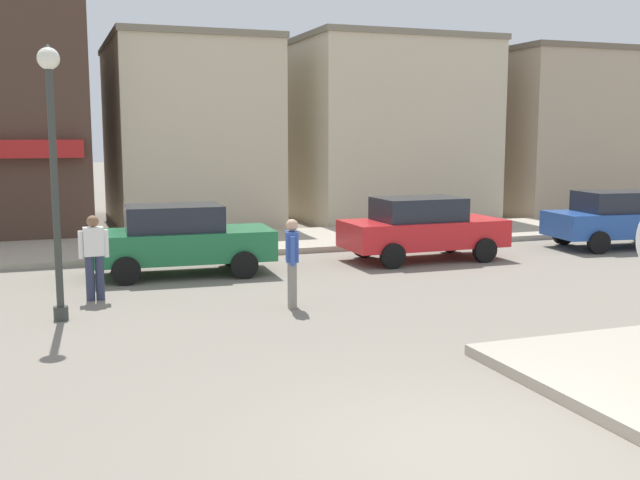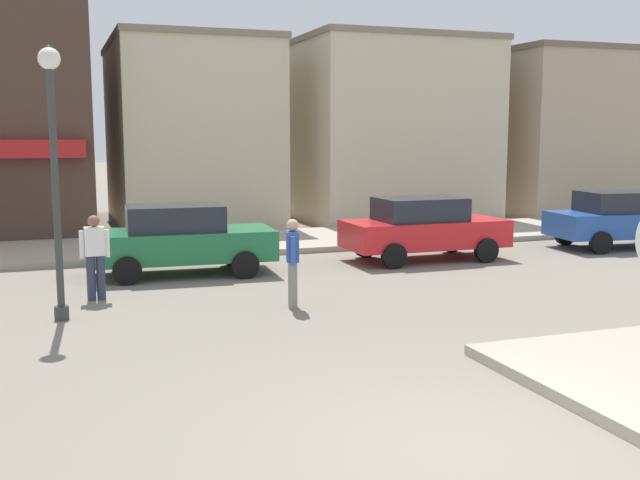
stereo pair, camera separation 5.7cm
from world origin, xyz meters
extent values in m
plane|color=gray|center=(0.00, 0.00, 0.00)|extent=(160.00, 160.00, 0.00)
cube|color=#A89E8C|center=(0.00, 14.17, 0.07)|extent=(80.00, 4.00, 0.15)
cylinder|color=#333833|center=(-3.63, 6.87, 2.10)|extent=(0.12, 0.12, 4.20)
cylinder|color=#333833|center=(-3.63, 6.87, 0.12)|extent=(0.24, 0.24, 0.24)
sphere|color=white|center=(-3.63, 6.87, 4.31)|extent=(0.36, 0.36, 0.36)
cone|color=#333833|center=(-3.63, 6.87, 4.45)|extent=(0.32, 0.32, 0.18)
cube|color=#1E6B3D|center=(-1.02, 10.30, 0.67)|extent=(4.09, 1.92, 0.66)
cube|color=#1E232D|center=(-1.17, 10.31, 1.28)|extent=(2.15, 1.51, 0.56)
cylinder|color=black|center=(0.27, 11.08, 0.30)|extent=(0.61, 0.21, 0.60)
cylinder|color=black|center=(0.17, 9.39, 0.30)|extent=(0.61, 0.21, 0.60)
cylinder|color=black|center=(-2.21, 11.22, 0.30)|extent=(0.61, 0.21, 0.60)
cylinder|color=black|center=(-2.30, 9.52, 0.30)|extent=(0.61, 0.21, 0.60)
cube|color=red|center=(4.96, 10.24, 0.67)|extent=(4.01, 1.71, 0.66)
cube|color=#1E232D|center=(4.81, 10.24, 1.28)|extent=(2.08, 1.40, 0.56)
cylinder|color=black|center=(6.19, 11.09, 0.30)|extent=(0.60, 0.18, 0.60)
cylinder|color=black|center=(6.20, 9.39, 0.30)|extent=(0.60, 0.18, 0.60)
cylinder|color=black|center=(3.71, 11.09, 0.30)|extent=(0.60, 0.18, 0.60)
cylinder|color=black|center=(3.72, 9.39, 0.30)|extent=(0.60, 0.18, 0.60)
cube|color=#234C9E|center=(11.03, 10.20, 0.67)|extent=(4.17, 2.14, 0.66)
cube|color=#1E232D|center=(10.88, 10.21, 1.28)|extent=(2.22, 1.62, 0.56)
cylinder|color=black|center=(9.90, 11.18, 0.30)|extent=(0.62, 0.25, 0.60)
cylinder|color=black|center=(9.70, 9.49, 0.30)|extent=(0.62, 0.25, 0.60)
cylinder|color=gray|center=(0.29, 6.34, 0.42)|extent=(0.16, 0.16, 0.85)
cylinder|color=gray|center=(0.33, 6.51, 0.42)|extent=(0.16, 0.16, 0.85)
cube|color=#3351A8|center=(0.31, 6.43, 1.12)|extent=(0.31, 0.40, 0.54)
sphere|color=tan|center=(0.31, 6.43, 1.50)|extent=(0.22, 0.22, 0.22)
cylinder|color=#3351A8|center=(0.25, 6.20, 1.07)|extent=(0.11, 0.11, 0.52)
cylinder|color=#3351A8|center=(0.37, 6.65, 1.07)|extent=(0.11, 0.11, 0.52)
cylinder|color=#2D334C|center=(-3.08, 8.27, 0.42)|extent=(0.16, 0.16, 0.85)
cylinder|color=#2D334C|center=(-2.90, 8.28, 0.42)|extent=(0.16, 0.16, 0.85)
cube|color=white|center=(-2.99, 8.28, 1.12)|extent=(0.37, 0.23, 0.54)
sphere|color=brown|center=(-2.99, 8.28, 1.50)|extent=(0.22, 0.22, 0.22)
cylinder|color=white|center=(-3.22, 8.27, 1.07)|extent=(0.09, 0.09, 0.52)
cylinder|color=white|center=(-2.76, 8.28, 1.07)|extent=(0.09, 0.09, 0.52)
cube|color=beige|center=(0.97, 20.76, 3.05)|extent=(5.18, 7.74, 6.10)
cube|color=gray|center=(0.97, 20.76, 6.20)|extent=(5.28, 7.90, 0.20)
cube|color=beige|center=(8.02, 19.41, 3.15)|extent=(6.59, 6.20, 6.31)
cube|color=gray|center=(8.02, 19.41, 6.41)|extent=(6.72, 6.32, 0.20)
cube|color=tan|center=(15.57, 19.29, 3.06)|extent=(6.30, 6.55, 6.11)
cube|color=#685B4C|center=(15.57, 19.29, 6.21)|extent=(6.43, 6.68, 0.20)
camera|label=1|loc=(-3.73, -6.15, 3.11)|focal=42.00mm
camera|label=2|loc=(-3.68, -6.17, 3.11)|focal=42.00mm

